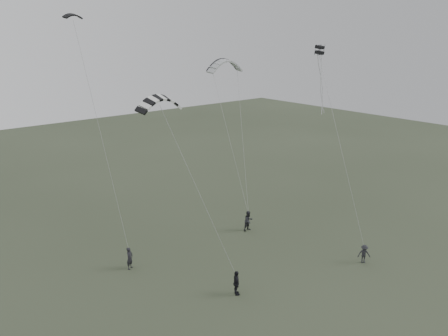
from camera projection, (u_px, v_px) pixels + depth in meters
ground at (254, 279)px, 32.62m from camera, size 140.00×140.00×0.00m
flyer_left at (130, 258)px, 33.80m from camera, size 0.78×0.70×1.79m
flyer_right at (249, 221)px, 40.42m from camera, size 0.94×0.73×1.91m
flyer_center at (236, 283)px, 30.38m from camera, size 0.91×1.15×1.82m
flyer_far at (364, 254)px, 34.70m from camera, size 1.14×1.08×1.55m
kite_dark_small at (73, 15)px, 31.78m from camera, size 1.56×0.91×0.59m
kite_pale_large at (225, 60)px, 42.62m from camera, size 4.18×1.38×1.81m
kite_striped at (159, 98)px, 27.97m from camera, size 3.39×1.54×1.45m
kite_box at (320, 50)px, 36.90m from camera, size 0.60×0.72×0.79m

